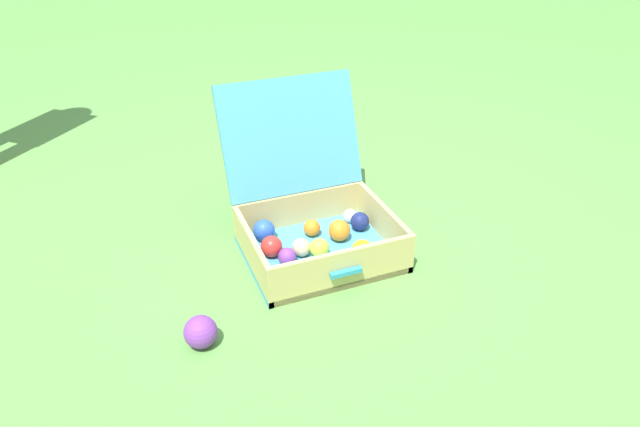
# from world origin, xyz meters

# --- Properties ---
(ground_plane) EXTENTS (16.00, 16.00, 0.00)m
(ground_plane) POSITION_xyz_m (0.00, 0.00, 0.00)
(ground_plane) COLOR #569342
(open_suitcase) EXTENTS (0.53, 0.62, 0.56)m
(open_suitcase) POSITION_xyz_m (0.02, 0.02, 0.12)
(open_suitcase) COLOR #4799C6
(open_suitcase) RESTS_ON ground
(stray_ball_on_grass) EXTENTS (0.10, 0.10, 0.10)m
(stray_ball_on_grass) POSITION_xyz_m (-0.47, -0.35, 0.05)
(stray_ball_on_grass) COLOR purple
(stray_ball_on_grass) RESTS_ON ground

